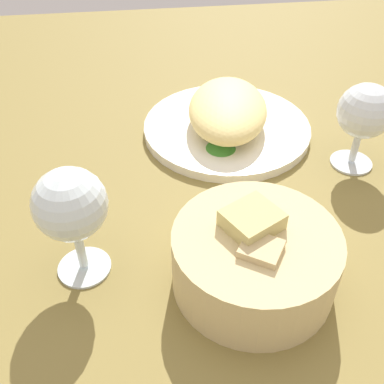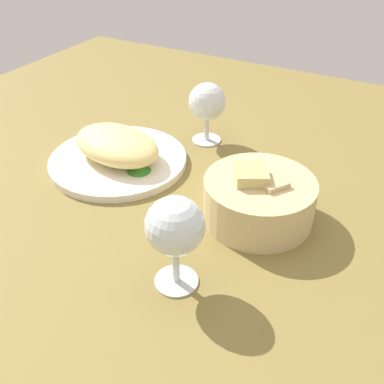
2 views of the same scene
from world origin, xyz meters
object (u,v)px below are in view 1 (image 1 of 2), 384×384
plate (227,128)px  wine_glass_far (364,114)px  bread_basket (254,258)px  wine_glass_near (71,208)px

plate → wine_glass_far: 20.61cm
plate → bread_basket: (29.20, -2.82, 3.01)cm
wine_glass_far → wine_glass_near: bearing=-68.4°
bread_basket → wine_glass_far: 27.09cm
wine_glass_near → wine_glass_far: bearing=111.6°
plate → bread_basket: bread_basket is taller
wine_glass_near → wine_glass_far: (-14.63, 37.04, -1.01)cm
bread_basket → wine_glass_near: (-4.17, -18.05, 5.45)cm
plate → wine_glass_far: wine_glass_far is taller
bread_basket → wine_glass_far: size_ratio=1.40×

